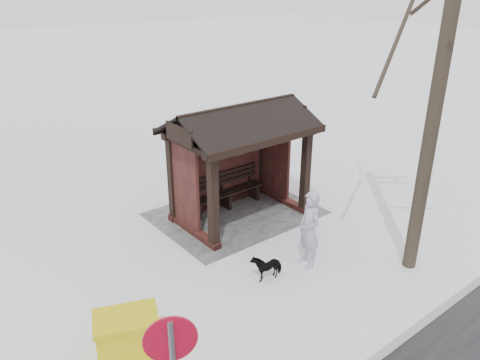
% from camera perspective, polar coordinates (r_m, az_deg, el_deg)
% --- Properties ---
extents(ground, '(120.00, 120.00, 0.00)m').
position_cam_1_polar(ground, '(12.69, 0.02, -4.42)').
color(ground, white).
rests_on(ground, ground).
extents(kerb, '(120.00, 0.15, 0.06)m').
position_cam_1_polar(kerb, '(9.71, 21.48, -15.96)').
color(kerb, gray).
rests_on(kerb, ground).
extents(trampled_patch, '(4.20, 3.20, 0.02)m').
position_cam_1_polar(trampled_patch, '(12.83, -0.53, -4.07)').
color(trampled_patch, gray).
rests_on(trampled_patch, ground).
extents(bus_shelter, '(3.60, 2.40, 3.09)m').
position_cam_1_polar(bus_shelter, '(11.96, -0.45, 5.09)').
color(bus_shelter, '#3D1A16').
rests_on(bus_shelter, ground).
extents(pedestrian, '(0.59, 0.74, 1.77)m').
position_cam_1_polar(pedestrian, '(10.34, 8.44, -5.97)').
color(pedestrian, '#AEA5C1').
rests_on(pedestrian, ground).
extents(dog, '(0.71, 0.40, 0.57)m').
position_cam_1_polar(dog, '(10.13, 3.27, -10.40)').
color(dog, black).
rests_on(dog, ground).
extents(grit_bin, '(1.24, 1.06, 0.81)m').
position_cam_1_polar(grit_bin, '(8.45, -13.53, -17.95)').
color(grit_bin, '#C6B40B').
rests_on(grit_bin, ground).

